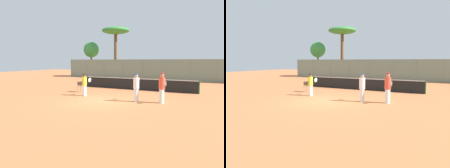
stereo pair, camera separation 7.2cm
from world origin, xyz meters
TOP-DOWN VIEW (x-y plane):
  - ground_plane at (0.00, 0.00)m, footprint 80.00×80.00m
  - tennis_net at (0.00, 6.50)m, footprint 11.00×0.10m
  - back_fence at (-0.00, 17.08)m, footprint 31.92×0.08m
  - tree_0 at (-13.42, 19.49)m, footprint 2.63×2.63m
  - tree_1 at (-8.85, 19.72)m, footprint 4.47×4.47m
  - player_white_outfit at (3.79, 1.33)m, footprint 0.67×0.81m
  - player_red_cap at (2.20, 1.01)m, footprint 0.49×0.89m
  - player_yellow_shirt at (-2.18, 1.43)m, footprint 0.38×0.88m
  - ball_cart at (-3.58, 2.97)m, footprint 0.56×0.41m
  - tennis_ball_0 at (-3.21, 2.49)m, footprint 0.07×0.07m
  - tennis_ball_1 at (-1.65, 3.58)m, footprint 0.07×0.07m
  - tennis_ball_2 at (3.62, 4.91)m, footprint 0.07×0.07m
  - tennis_ball_3 at (0.14, 2.66)m, footprint 0.07×0.07m

SIDE VIEW (x-z plane):
  - ground_plane at x=0.00m, z-range 0.00..0.00m
  - tennis_ball_0 at x=-3.21m, z-range 0.00..0.07m
  - tennis_ball_1 at x=-1.65m, z-range 0.00..0.07m
  - tennis_ball_2 at x=3.62m, z-range 0.00..0.07m
  - tennis_ball_3 at x=0.14m, z-range 0.00..0.07m
  - tennis_net at x=0.00m, z-range 0.02..1.09m
  - ball_cart at x=-3.58m, z-range 0.21..1.10m
  - player_yellow_shirt at x=-2.18m, z-range 0.03..1.73m
  - player_red_cap at x=2.20m, z-range 0.03..1.87m
  - player_white_outfit at x=3.79m, z-range 0.04..1.93m
  - back_fence at x=0.00m, z-range 0.00..2.86m
  - tree_0 at x=-13.42m, z-range 1.57..7.44m
  - tree_1 at x=-8.85m, z-range 3.18..11.25m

